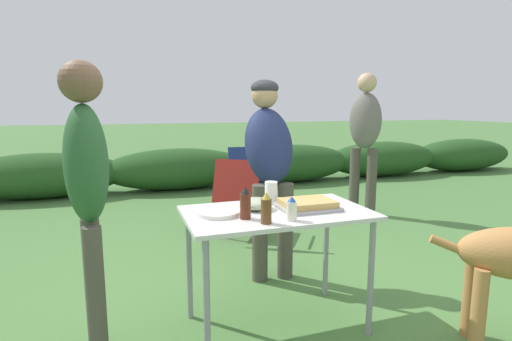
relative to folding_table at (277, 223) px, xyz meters
name	(u,v)px	position (x,y,z in m)	size (l,w,h in m)	color
ground_plane	(276,325)	(0.00, 0.00, -0.66)	(60.00, 60.00, 0.00)	#4C7A3D
shrub_hedge	(177,169)	(0.00, 4.41, -0.33)	(14.40, 0.90, 0.67)	#234C1E
folding_table	(277,223)	(0.00, 0.00, 0.00)	(1.10, 0.64, 0.74)	silver
food_tray	(307,205)	(0.19, -0.02, 0.10)	(0.35, 0.28, 0.06)	#9E9EA3
plate_stack	(218,213)	(-0.35, 0.03, 0.09)	(0.25, 0.25, 0.02)	white
mixing_bowl	(256,204)	(-0.11, 0.07, 0.11)	(0.19, 0.19, 0.07)	#ADBC99
paper_cup_stack	(271,193)	(0.03, 0.19, 0.15)	(0.08, 0.08, 0.14)	white
beer_bottle	(266,209)	(-0.15, -0.22, 0.16)	(0.06, 0.06, 0.17)	brown
bbq_sauce_bottle	(245,204)	(-0.23, -0.10, 0.16)	(0.06, 0.06, 0.18)	#562314
mayo_bottle	(291,209)	(0.00, -0.21, 0.14)	(0.06, 0.06, 0.13)	silver
standing_person_with_beanie	(269,156)	(0.24, 0.76, 0.30)	(0.41, 0.51, 1.57)	#4C473D
standing_person_in_olive_jacket	(365,131)	(2.00, 2.08, 0.39)	(0.47, 0.49, 1.75)	#4C473D
standing_person_in_gray_fleece	(87,182)	(-1.04, 0.03, 0.31)	(0.25, 0.32, 1.58)	#4C473D
camp_chair_green_behind_table	(244,173)	(0.69, 2.92, -0.20)	(0.52, 0.63, 0.83)	navy
camp_chair_near_hedge	(241,193)	(0.29, 1.73, -0.20)	(0.71, 0.75, 0.83)	maroon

